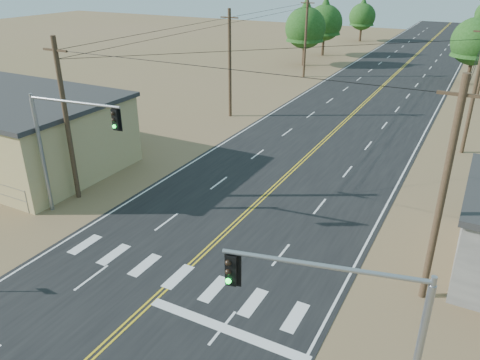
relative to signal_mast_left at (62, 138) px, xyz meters
The scene contains 12 objects.
road 22.29m from the signal_mast_left, 65.56° to the left, with size 15.00×200.00×0.02m, color black.
utility_pole_left_near 2.37m from the signal_mast_left, 129.52° to the left, with size 1.80×0.30×10.00m.
utility_pole_left_mid 21.87m from the signal_mast_left, 93.92° to the left, with size 1.80×0.30×10.00m.
utility_pole_left_far 41.84m from the signal_mast_left, 92.05° to the left, with size 1.80×0.30×10.00m.
utility_pole_right_near 19.59m from the signal_mast_left, ahead, with size 1.80×0.30×10.00m.
utility_pole_right_mid 29.26m from the signal_mast_left, 48.20° to the left, with size 1.80×0.30×10.00m.
signal_mast_left is the anchor object (origin of this frame).
signal_mast_right 19.55m from the signal_mast_left, 19.63° to the right, with size 5.52×1.55×6.45m.
tree_left_near 49.25m from the signal_mast_left, 95.01° to the left, with size 5.78×5.78×9.64m.
tree_left_mid 58.50m from the signal_mast_left, 94.44° to the left, with size 5.58×5.58×9.30m.
tree_left_far 76.77m from the signal_mast_left, 92.42° to the left, with size 4.93×4.93×8.21m.
tree_right_near 50.66m from the signal_mast_left, 69.18° to the left, with size 5.64×5.64×9.40m.
Camera 1 is at (11.20, -6.77, 13.56)m, focal length 35.00 mm.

